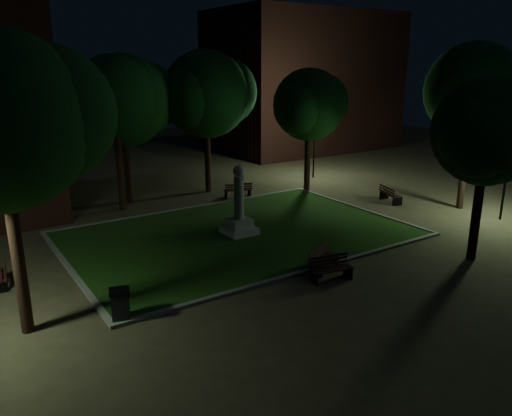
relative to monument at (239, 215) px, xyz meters
The scene contains 20 objects.
ground 2.22m from the monument, 90.00° to the right, with size 80.00×80.00×0.00m, color brown.
lawn 0.92m from the monument, ahead, with size 15.00×10.00×0.08m, color #204512.
lawn_kerb 0.90m from the monument, ahead, with size 15.40×10.40×0.12m.
monument is the anchor object (origin of this frame).
building_far 25.95m from the monument, 45.00° to the left, with size 16.00×10.00×12.00m, color #491F18.
tree_west 11.65m from the monument, 157.97° to the right, with size 6.00×4.90×8.64m.
tree_north_wl 9.19m from the monument, 112.60° to the left, with size 5.27×4.31×8.14m.
tree_north_er 9.78m from the monument, 70.67° to the left, with size 6.31×5.15×8.46m.
tree_ne 10.26m from the monument, 30.95° to the left, with size 5.27×4.30×7.42m.
tree_east 13.94m from the monument, 12.89° to the right, with size 6.06×4.95×8.76m.
tree_se 10.88m from the monument, 50.14° to the right, with size 5.07×4.14×7.23m.
tree_far_north 10.00m from the monument, 103.56° to the left, with size 6.27×5.12×8.22m.
lamppost_se 13.59m from the monument, 23.17° to the right, with size 1.18×0.28×4.09m.
lamppost_ne 13.22m from the monument, 35.08° to the left, with size 1.18×0.28×4.69m.
bench_near_left 6.12m from the monument, 88.38° to the right, with size 1.70×0.88×0.89m.
bench_near_right 5.27m from the monument, 83.98° to the right, with size 1.72×1.16×0.89m.
bench_left_side 9.98m from the monument, behind, with size 0.65×1.47×0.78m.
bench_right_side 10.13m from the monument, ahead, with size 1.08×1.77×0.92m.
bench_far_side 6.68m from the monument, 59.06° to the left, with size 1.73×1.04×0.90m.
trash_bin 8.71m from the monument, 146.33° to the right, with size 0.76×0.76×1.04m.
Camera 1 is at (-11.39, -16.64, 7.66)m, focal length 35.00 mm.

